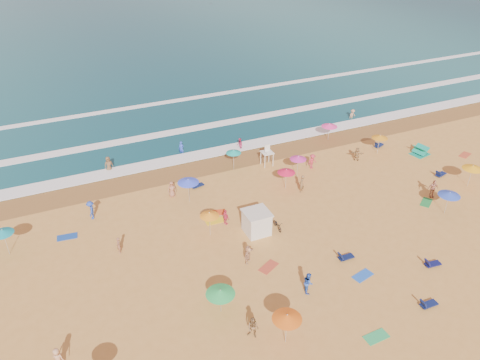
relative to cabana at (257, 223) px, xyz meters
name	(u,v)px	position (x,y,z in m)	size (l,w,h in m)	color
ground	(279,223)	(2.46, 0.37, -1.00)	(220.00, 220.00, 0.00)	gold
ocean	(107,25)	(2.46, 84.37, -1.00)	(220.00, 140.00, 0.18)	#0C4756
wet_sand	(226,162)	(2.46, 12.87, -0.99)	(220.00, 220.00, 0.00)	olive
surf_foam	(199,130)	(2.46, 21.69, -0.90)	(200.00, 18.70, 0.05)	white
cabana	(257,223)	(0.00, 0.00, 0.00)	(2.00, 2.00, 2.00)	silver
cabana_roof	(257,213)	(0.00, 0.00, 1.06)	(2.20, 2.20, 0.12)	silver
bicycle	(277,225)	(1.90, -0.30, -0.59)	(0.55, 1.57, 0.82)	black
lifeguard_stand	(267,156)	(6.25, 10.37, 0.05)	(1.20, 1.20, 2.10)	white
beach_umbrellas	(295,197)	(4.16, 0.73, 1.14)	(59.57, 26.22, 0.83)	#15AC9F
loungers	(319,247)	(3.83, -4.13, -0.83)	(44.73, 23.93, 0.34)	#0F1D4E
towels	(306,245)	(3.00, -3.37, -0.98)	(55.39, 20.56, 0.03)	#CD4119
popup_tents	(459,158)	(25.82, 2.28, -0.40)	(7.32, 8.64, 1.20)	#D42FAF
beachgoers	(249,194)	(1.52, 4.75, -0.21)	(40.36, 27.95, 2.12)	#BD2F60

